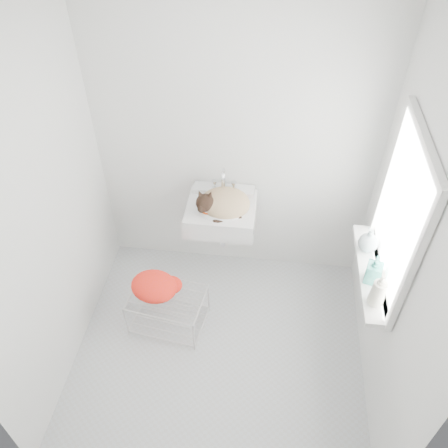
# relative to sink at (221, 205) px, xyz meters

# --- Properties ---
(floor) EXTENTS (2.20, 2.00, 0.02)m
(floor) POSITION_rel_sink_xyz_m (0.07, -0.74, -0.85)
(floor) COLOR #BABEC3
(floor) RESTS_ON ground
(ceiling) EXTENTS (2.20, 2.00, 0.02)m
(ceiling) POSITION_rel_sink_xyz_m (0.07, -0.74, 1.65)
(ceiling) COLOR white
(ceiling) RESTS_ON back_wall
(back_wall) EXTENTS (2.20, 0.02, 2.50)m
(back_wall) POSITION_rel_sink_xyz_m (0.07, 0.26, 0.40)
(back_wall) COLOR white
(back_wall) RESTS_ON ground
(right_wall) EXTENTS (0.02, 2.00, 2.50)m
(right_wall) POSITION_rel_sink_xyz_m (1.17, -0.74, 0.40)
(right_wall) COLOR white
(right_wall) RESTS_ON ground
(left_wall) EXTENTS (0.02, 2.00, 2.50)m
(left_wall) POSITION_rel_sink_xyz_m (-1.03, -0.74, 0.40)
(left_wall) COLOR white
(left_wall) RESTS_ON ground
(window_glass) EXTENTS (0.01, 0.80, 1.00)m
(window_glass) POSITION_rel_sink_xyz_m (1.16, -0.54, 0.50)
(window_glass) COLOR white
(window_glass) RESTS_ON right_wall
(window_frame) EXTENTS (0.04, 0.90, 1.10)m
(window_frame) POSITION_rel_sink_xyz_m (1.14, -0.54, 0.50)
(window_frame) COLOR white
(window_frame) RESTS_ON right_wall
(windowsill) EXTENTS (0.16, 0.88, 0.04)m
(windowsill) POSITION_rel_sink_xyz_m (1.08, -0.54, -0.02)
(windowsill) COLOR white
(windowsill) RESTS_ON right_wall
(sink) EXTENTS (0.54, 0.47, 0.22)m
(sink) POSITION_rel_sink_xyz_m (0.00, 0.00, 0.00)
(sink) COLOR white
(sink) RESTS_ON back_wall
(faucet) EXTENTS (0.20, 0.14, 0.20)m
(faucet) POSITION_rel_sink_xyz_m (-0.00, 0.18, 0.14)
(faucet) COLOR silver
(faucet) RESTS_ON sink
(cat) EXTENTS (0.44, 0.37, 0.26)m
(cat) POSITION_rel_sink_xyz_m (0.01, -0.02, 0.04)
(cat) COLOR tan
(cat) RESTS_ON sink
(wire_rack) EXTENTS (0.61, 0.47, 0.34)m
(wire_rack) POSITION_rel_sink_xyz_m (-0.36, -0.53, -0.70)
(wire_rack) COLOR silver
(wire_rack) RESTS_ON floor
(towel) EXTENTS (0.43, 0.35, 0.15)m
(towel) POSITION_rel_sink_xyz_m (-0.46, -0.51, -0.48)
(towel) COLOR #F22B00
(towel) RESTS_ON wire_rack
(bottle_a) EXTENTS (0.10, 0.10, 0.22)m
(bottle_a) POSITION_rel_sink_xyz_m (1.07, -0.82, 0.00)
(bottle_a) COLOR white
(bottle_a) RESTS_ON windowsill
(bottle_b) EXTENTS (0.12, 0.12, 0.22)m
(bottle_b) POSITION_rel_sink_xyz_m (1.07, -0.63, 0.00)
(bottle_b) COLOR teal
(bottle_b) RESTS_ON windowsill
(bottle_c) EXTENTS (0.19, 0.19, 0.18)m
(bottle_c) POSITION_rel_sink_xyz_m (1.07, -0.34, 0.00)
(bottle_c) COLOR silver
(bottle_c) RESTS_ON windowsill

